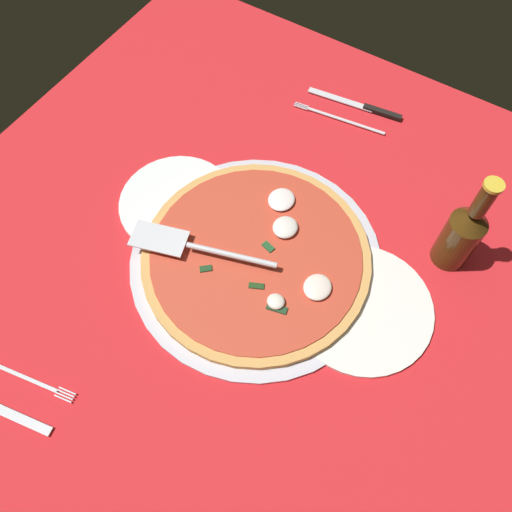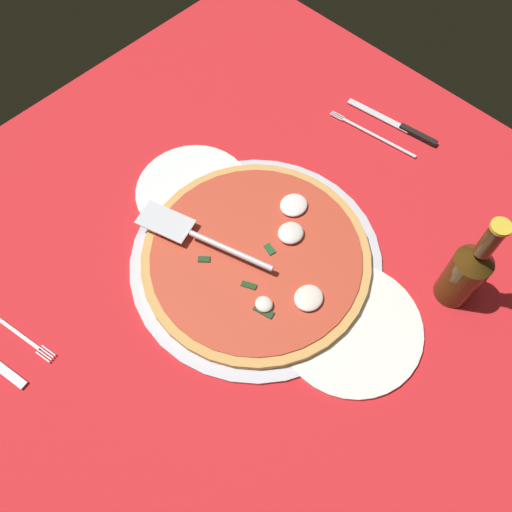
# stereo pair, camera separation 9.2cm
# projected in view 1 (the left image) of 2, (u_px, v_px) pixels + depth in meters

# --- Properties ---
(ground_plane) EXTENTS (1.13, 1.13, 0.01)m
(ground_plane) POSITION_uv_depth(u_px,v_px,m) (247.00, 248.00, 0.95)
(ground_plane) COLOR red
(checker_pattern) EXTENTS (1.13, 1.13, 0.00)m
(checker_pattern) POSITION_uv_depth(u_px,v_px,m) (247.00, 247.00, 0.95)
(checker_pattern) COLOR silver
(checker_pattern) RESTS_ON ground_plane
(pizza_pan) EXTENTS (0.44, 0.44, 0.01)m
(pizza_pan) POSITION_uv_depth(u_px,v_px,m) (256.00, 260.00, 0.93)
(pizza_pan) COLOR silver
(pizza_pan) RESTS_ON ground_plane
(dinner_plate_left) EXTENTS (0.22, 0.22, 0.01)m
(dinner_plate_left) POSITION_uv_depth(u_px,v_px,m) (177.00, 203.00, 0.99)
(dinner_plate_left) COLOR white
(dinner_plate_left) RESTS_ON ground_plane
(dinner_plate_right) EXTENTS (0.24, 0.24, 0.01)m
(dinner_plate_right) POSITION_uv_depth(u_px,v_px,m) (362.00, 308.00, 0.89)
(dinner_plate_right) COLOR white
(dinner_plate_right) RESTS_ON ground_plane
(pizza) EXTENTS (0.40, 0.40, 0.03)m
(pizza) POSITION_uv_depth(u_px,v_px,m) (257.00, 256.00, 0.92)
(pizza) COLOR #DA9C50
(pizza) RESTS_ON pizza_pan
(pizza_server) EXTENTS (0.25, 0.11, 0.01)m
(pizza_server) POSITION_uv_depth(u_px,v_px,m) (194.00, 246.00, 0.90)
(pizza_server) COLOR silver
(pizza_server) RESTS_ON pizza
(place_setting_near) EXTENTS (0.22, 0.16, 0.01)m
(place_setting_near) POSITION_uv_depth(u_px,v_px,m) (4.00, 391.00, 0.82)
(place_setting_near) COLOR white
(place_setting_near) RESTS_ON ground_plane
(place_setting_far) EXTENTS (0.22, 0.14, 0.01)m
(place_setting_far) POSITION_uv_depth(u_px,v_px,m) (351.00, 113.00, 1.10)
(place_setting_far) COLOR white
(place_setting_far) RESTS_ON ground_plane
(beer_bottle) EXTENTS (0.06, 0.06, 0.22)m
(beer_bottle) POSITION_uv_depth(u_px,v_px,m) (462.00, 233.00, 0.87)
(beer_bottle) COLOR #442B0D
(beer_bottle) RESTS_ON ground_plane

